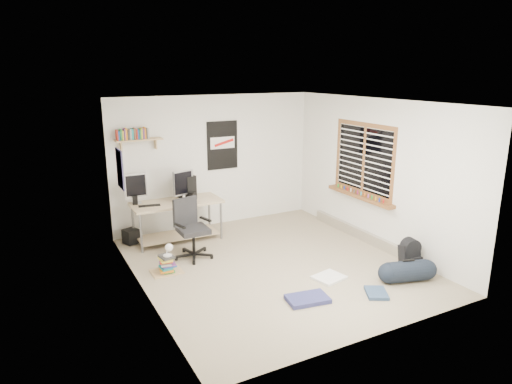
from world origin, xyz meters
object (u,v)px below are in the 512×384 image
backpack (410,257)px  book_stack (166,263)px  desk (177,221)px  office_chair (193,229)px  duffel_bag (407,272)px

backpack → book_stack: backpack is taller
book_stack → backpack: bearing=-26.1°
desk → book_stack: size_ratio=3.34×
desk → backpack: size_ratio=4.05×
office_chair → duffel_bag: size_ratio=1.63×
desk → duffel_bag: (2.39, -3.10, -0.22)m
desk → duffel_bag: 3.92m
office_chair → backpack: office_chair is taller
office_chair → duffel_bag: office_chair is taller
desk → backpack: desk is taller
office_chair → book_stack: (-0.56, -0.34, -0.34)m
desk → office_chair: office_chair is taller
backpack → book_stack: size_ratio=0.82×
desk → backpack: bearing=-47.0°
duffel_bag → book_stack: 3.53m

